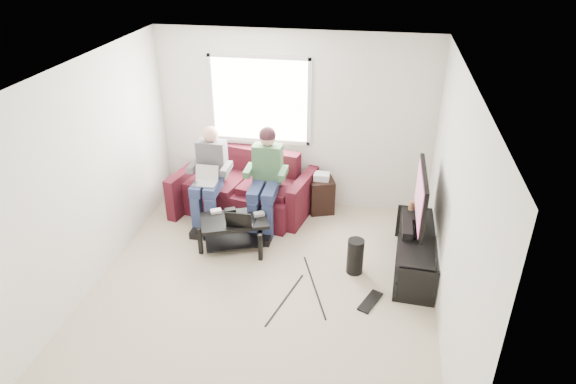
{
  "coord_description": "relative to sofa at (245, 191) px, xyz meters",
  "views": [
    {
      "loc": [
        1.16,
        -4.66,
        3.89
      ],
      "look_at": [
        0.21,
        0.6,
        1.03
      ],
      "focal_mm": 32.0,
      "sensor_mm": 36.0,
      "label": 1
    }
  ],
  "objects": [
    {
      "name": "person_right",
      "position": [
        0.4,
        -0.33,
        0.49
      ],
      "size": [
        0.4,
        0.71,
        1.42
      ],
      "color": "navy",
      "rests_on": "sofa"
    },
    {
      "name": "keyboard_floor",
      "position": [
        1.94,
        -1.79,
        -0.32
      ],
      "size": [
        0.29,
        0.43,
        0.02
      ],
      "primitive_type": "cube",
      "rotation": [
        0.0,
        0.0,
        -0.41
      ],
      "color": "black",
      "rests_on": "floor"
    },
    {
      "name": "end_table",
      "position": [
        1.12,
        0.19,
        -0.05
      ],
      "size": [
        0.35,
        0.35,
        0.62
      ],
      "color": "black",
      "rests_on": "floor"
    },
    {
      "name": "subwoofer",
      "position": [
        1.72,
        -1.24,
        -0.1
      ],
      "size": [
        0.2,
        0.2,
        0.46
      ],
      "primitive_type": "cylinder",
      "color": "black",
      "rests_on": "floor"
    },
    {
      "name": "drink_cup",
      "position": [
        2.39,
        -0.4,
        0.21
      ],
      "size": [
        0.08,
        0.08,
        0.12
      ],
      "primitive_type": "cylinder",
      "color": "#AA6F49",
      "rests_on": "tv_stand"
    },
    {
      "name": "ceiling",
      "position": [
        0.67,
        -1.82,
        2.27
      ],
      "size": [
        4.5,
        4.5,
        0.0
      ],
      "primitive_type": "plane",
      "rotation": [
        3.14,
        0.0,
        0.0
      ],
      "color": "white",
      "rests_on": "wall_back"
    },
    {
      "name": "wall_right",
      "position": [
        2.67,
        -1.82,
        0.97
      ],
      "size": [
        0.0,
        4.5,
        4.5
      ],
      "primitive_type": "plane",
      "rotation": [
        1.57,
        0.0,
        -1.57
      ],
      "color": "silver",
      "rests_on": "floor"
    },
    {
      "name": "wall_back",
      "position": [
        0.67,
        0.43,
        0.97
      ],
      "size": [
        4.5,
        0.0,
        4.5
      ],
      "primitive_type": "plane",
      "rotation": [
        1.57,
        0.0,
        0.0
      ],
      "color": "silver",
      "rests_on": "floor"
    },
    {
      "name": "wall_left",
      "position": [
        -1.33,
        -1.82,
        0.97
      ],
      "size": [
        0.0,
        4.5,
        4.5
      ],
      "primitive_type": "plane",
      "rotation": [
        1.57,
        0.0,
        1.57
      ],
      "color": "silver",
      "rests_on": "floor"
    },
    {
      "name": "laptop_silver",
      "position": [
        -0.4,
        -0.53,
        0.41
      ],
      "size": [
        0.37,
        0.3,
        0.24
      ],
      "primitive_type": null,
      "rotation": [
        0.0,
        0.0,
        -0.29
      ],
      "color": "silver",
      "rests_on": "person_left"
    },
    {
      "name": "controller_c",
      "position": [
        0.41,
        -0.82,
        0.12
      ],
      "size": [
        0.17,
        0.14,
        0.04
      ],
      "primitive_type": "cube",
      "rotation": [
        0.0,
        0.0,
        0.47
      ],
      "color": "gray",
      "rests_on": "coffee_table"
    },
    {
      "name": "soundbar",
      "position": [
        2.32,
        -0.93,
        0.2
      ],
      "size": [
        0.12,
        0.5,
        0.1
      ],
      "primitive_type": "cube",
      "color": "black",
      "rests_on": "tv_stand"
    },
    {
      "name": "floor",
      "position": [
        0.67,
        -1.82,
        -0.33
      ],
      "size": [
        4.5,
        4.5,
        0.0
      ],
      "primitive_type": "plane",
      "color": "beige",
      "rests_on": "ground"
    },
    {
      "name": "tv_stand",
      "position": [
        2.44,
        -1.03,
        -0.11
      ],
      "size": [
        0.51,
        1.47,
        0.48
      ],
      "color": "black",
      "rests_on": "floor"
    },
    {
      "name": "coffee_table",
      "position": [
        0.11,
        -0.97,
        -0.01
      ],
      "size": [
        1.0,
        0.81,
        0.43
      ],
      "color": "black",
      "rests_on": "floor"
    },
    {
      "name": "controller_b",
      "position": [
        0.01,
        -0.79,
        0.12
      ],
      "size": [
        0.17,
        0.14,
        0.04
      ],
      "primitive_type": "cube",
      "rotation": [
        0.0,
        0.0,
        0.48
      ],
      "color": "black",
      "rests_on": "coffee_table"
    },
    {
      "name": "tv",
      "position": [
        2.43,
        -0.93,
        0.61
      ],
      "size": [
        0.12,
        1.1,
        0.81
      ],
      "color": "black",
      "rests_on": "tv_stand"
    },
    {
      "name": "console_black",
      "position": [
        2.44,
        -1.08,
        -0.04
      ],
      "size": [
        0.38,
        0.3,
        0.07
      ],
      "primitive_type": "cube",
      "color": "black",
      "rests_on": "tv_stand"
    },
    {
      "name": "person_left",
      "position": [
        -0.4,
        -0.35,
        0.43
      ],
      "size": [
        0.4,
        0.71,
        1.37
      ],
      "color": "navy",
      "rests_on": "sofa"
    },
    {
      "name": "console_white",
      "position": [
        2.44,
        -1.43,
        -0.04
      ],
      "size": [
        0.3,
        0.22,
        0.06
      ],
      "primitive_type": "cube",
      "color": "silver",
      "rests_on": "tv_stand"
    },
    {
      "name": "console_grey",
      "position": [
        2.44,
        -0.73,
        -0.03
      ],
      "size": [
        0.34,
        0.26,
        0.08
      ],
      "primitive_type": "cube",
      "color": "gray",
      "rests_on": "tv_stand"
    },
    {
      "name": "window",
      "position": [
        0.17,
        0.41,
        1.27
      ],
      "size": [
        1.48,
        0.04,
        1.28
      ],
      "color": "white",
      "rests_on": "wall_back"
    },
    {
      "name": "sofa",
      "position": [
        0.0,
        0.0,
        0.0
      ],
      "size": [
        2.1,
        1.22,
        0.9
      ],
      "color": "#48121E",
      "rests_on": "floor"
    },
    {
      "name": "wall_front",
      "position": [
        0.67,
        -4.07,
        0.97
      ],
      "size": [
        4.5,
        0.0,
        4.5
      ],
      "primitive_type": "plane",
      "rotation": [
        -1.57,
        0.0,
        0.0
      ],
      "color": "silver",
      "rests_on": "floor"
    },
    {
      "name": "laptop_black",
      "position": [
        0.23,
        -1.05,
        0.22
      ],
      "size": [
        0.39,
        0.33,
        0.24
      ],
      "primitive_type": null,
      "rotation": [
        0.0,
        0.0,
        0.29
      ],
      "color": "black",
      "rests_on": "coffee_table"
    },
    {
      "name": "controller_a",
      "position": [
        -0.17,
        -0.85,
        0.12
      ],
      "size": [
        0.17,
        0.14,
        0.04
      ],
      "primitive_type": "cube",
      "rotation": [
        0.0,
        0.0,
        0.48
      ],
      "color": "silver",
      "rests_on": "coffee_table"
    }
  ]
}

